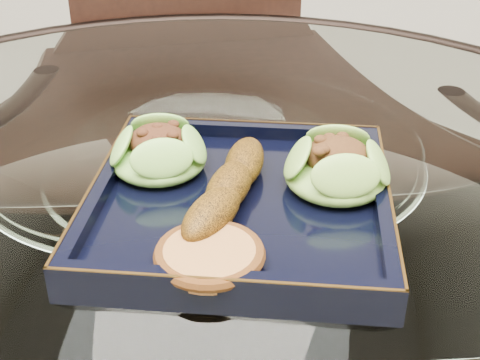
# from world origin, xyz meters

# --- Properties ---
(dining_table) EXTENTS (1.13, 1.13, 0.77)m
(dining_table) POSITION_xyz_m (-0.00, -0.00, 0.60)
(dining_table) COLOR white
(dining_table) RESTS_ON ground
(dining_chair) EXTENTS (0.54, 0.54, 0.98)m
(dining_chair) POSITION_xyz_m (-0.09, 0.46, 0.55)
(dining_chair) COLOR black
(dining_chair) RESTS_ON ground
(navy_plate) EXTENTS (0.28, 0.28, 0.02)m
(navy_plate) POSITION_xyz_m (0.04, -0.06, 0.77)
(navy_plate) COLOR black
(navy_plate) RESTS_ON dining_table
(lettuce_wrap_left) EXTENTS (0.11, 0.11, 0.03)m
(lettuce_wrap_left) POSITION_xyz_m (-0.04, -0.02, 0.80)
(lettuce_wrap_left) COLOR #54982C
(lettuce_wrap_left) RESTS_ON navy_plate
(lettuce_wrap_right) EXTENTS (0.12, 0.12, 0.03)m
(lettuce_wrap_right) POSITION_xyz_m (0.13, -0.03, 0.80)
(lettuce_wrap_right) COLOR #568E29
(lettuce_wrap_right) RESTS_ON navy_plate
(roasted_plantain) EXTENTS (0.06, 0.17, 0.03)m
(roasted_plantain) POSITION_xyz_m (0.03, -0.07, 0.80)
(roasted_plantain) COLOR #683F0A
(roasted_plantain) RESTS_ON navy_plate
(crumb_patty) EXTENTS (0.08, 0.08, 0.01)m
(crumb_patty) POSITION_xyz_m (0.03, -0.16, 0.79)
(crumb_patty) COLOR #AD7339
(crumb_patty) RESTS_ON navy_plate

